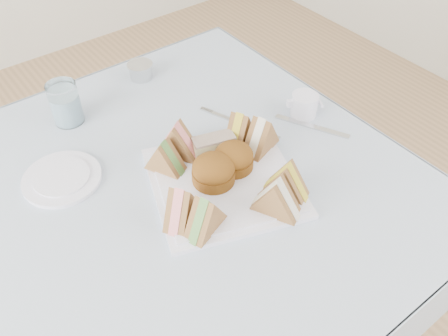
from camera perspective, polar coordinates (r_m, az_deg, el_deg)
table at (r=1.34m, az=-5.07°, el=-13.29°), size 0.90×0.90×0.74m
tablecloth at (r=1.05m, az=-6.33°, el=-2.30°), size 1.02×1.02×0.01m
serving_plate at (r=1.04m, az=0.00°, el=-1.74°), size 0.39×0.39×0.01m
sandwich_fl_a at (r=0.93m, az=-5.22°, el=-4.30°), size 0.10×0.09×0.09m
sandwich_fl_b at (r=0.92m, az=-2.26°, el=-5.52°), size 0.10×0.07×0.08m
sandwich_fr_a at (r=0.99m, az=7.57°, el=-1.29°), size 0.08×0.10×0.08m
sandwich_fr_b at (r=0.95m, az=6.35°, el=-3.31°), size 0.09×0.11×0.09m
sandwich_bl_a at (r=1.04m, az=-7.19°, el=1.49°), size 0.08×0.10×0.08m
sandwich_bl_b at (r=1.07m, az=-5.64°, el=3.47°), size 0.10×0.11×0.09m
sandwich_br_a at (r=1.08m, az=4.50°, el=4.14°), size 0.11×0.08×0.09m
sandwich_br_b at (r=1.10m, az=1.88°, el=4.88°), size 0.10×0.08×0.08m
scone_left at (r=1.01m, az=-1.28°, el=-0.31°), size 0.12×0.12×0.06m
scone_right at (r=1.04m, az=1.17°, el=1.26°), size 0.09×0.09×0.06m
pastry_slice at (r=1.08m, az=-1.23°, el=2.78°), size 0.10×0.07×0.05m
side_plate at (r=1.11m, az=-18.91°, el=-1.19°), size 0.19×0.19×0.01m
water_glass at (r=1.24m, az=-18.56°, el=7.39°), size 0.09×0.09×0.11m
tea_strainer at (r=1.37m, az=-9.99°, el=11.37°), size 0.07×0.07×0.04m
knife at (r=1.20m, az=10.53°, el=4.95°), size 0.10×0.18×0.00m
fork at (r=1.19m, az=2.53°, el=5.18°), size 0.08×0.19×0.00m
creamer_jug at (r=1.22m, az=9.64°, el=7.47°), size 0.09×0.09×0.06m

